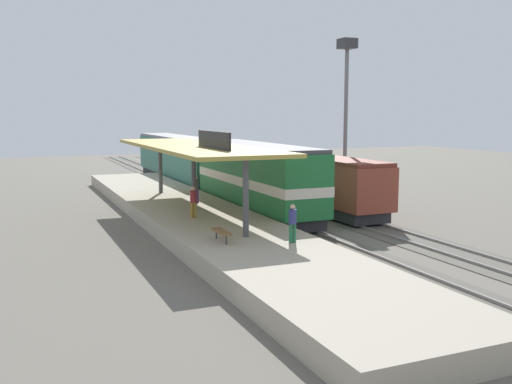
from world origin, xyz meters
name	(u,v)px	position (x,y,z in m)	size (l,w,h in m)	color
ground_plane	(295,217)	(2.00, 0.00, 0.00)	(120.00, 120.00, 0.00)	#666056
track_near	(266,219)	(0.00, 0.00, 0.03)	(3.20, 110.00, 0.16)	#565249
track_far	(330,214)	(4.60, 0.00, 0.03)	(3.20, 110.00, 0.16)	#565249
platform	(194,217)	(-4.60, 0.00, 0.45)	(6.00, 44.00, 0.90)	#A89E89
station_canopy	(194,148)	(-4.60, -0.09, 4.53)	(5.20, 18.00, 4.70)	#47474C
platform_bench	(221,232)	(-6.00, -8.55, 1.34)	(0.44, 1.70, 0.50)	#333338
locomotive	(256,178)	(0.00, 1.52, 2.41)	(2.93, 14.43, 4.44)	#28282D
passenger_carriage_single	(179,159)	(0.00, 19.52, 2.31)	(2.90, 20.00, 4.24)	#28282D
freight_car	(325,183)	(4.60, 0.79, 1.97)	(2.80, 12.00, 3.54)	#28282D
light_mast	(346,86)	(7.80, 3.49, 8.40)	(1.10, 1.10, 11.70)	slate
person_waiting	(196,188)	(-3.69, 2.53, 1.85)	(0.34, 0.34, 1.71)	#663375
person_walking	(193,200)	(-5.40, -2.44, 1.85)	(0.34, 0.34, 1.71)	olive
person_boarding	(293,221)	(-3.20, -9.98, 1.85)	(0.34, 0.34, 1.71)	#23603D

